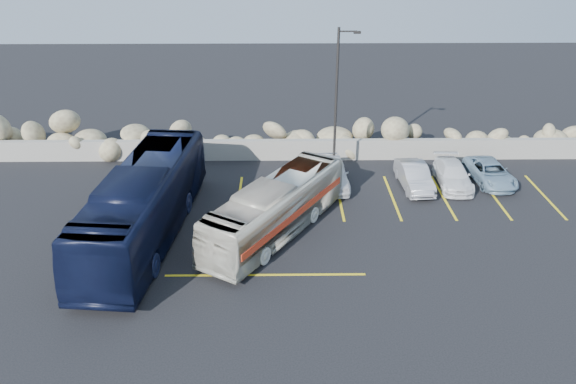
{
  "coord_description": "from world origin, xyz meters",
  "views": [
    {
      "loc": [
        -0.32,
        -18.37,
        12.91
      ],
      "look_at": [
        -0.04,
        4.0,
        1.81
      ],
      "focal_mm": 35.0,
      "sensor_mm": 36.0,
      "label": 1
    }
  ],
  "objects_px": {
    "car_c": "(453,175)",
    "car_d": "(490,173)",
    "lamppost": "(337,101)",
    "car_a": "(331,173)",
    "vintage_bus": "(276,208)",
    "tour_coach": "(144,203)",
    "car_b": "(414,176)"
  },
  "relations": [
    {
      "from": "car_a",
      "to": "tour_coach",
      "type": "bearing_deg",
      "value": -151.03
    },
    {
      "from": "lamppost",
      "to": "car_a",
      "type": "xyz_separation_m",
      "value": [
        -0.26,
        -1.0,
        -3.58
      ]
    },
    {
      "from": "vintage_bus",
      "to": "car_a",
      "type": "relative_size",
      "value": 2.16
    },
    {
      "from": "car_b",
      "to": "car_c",
      "type": "height_order",
      "value": "car_b"
    },
    {
      "from": "vintage_bus",
      "to": "car_c",
      "type": "height_order",
      "value": "vintage_bus"
    },
    {
      "from": "car_c",
      "to": "car_d",
      "type": "bearing_deg",
      "value": 11.19
    },
    {
      "from": "lamppost",
      "to": "car_d",
      "type": "relative_size",
      "value": 2.04
    },
    {
      "from": "car_d",
      "to": "vintage_bus",
      "type": "bearing_deg",
      "value": -160.09
    },
    {
      "from": "lamppost",
      "to": "car_a",
      "type": "height_order",
      "value": "lamppost"
    },
    {
      "from": "tour_coach",
      "to": "car_a",
      "type": "bearing_deg",
      "value": 36.31
    },
    {
      "from": "car_a",
      "to": "car_c",
      "type": "relative_size",
      "value": 1.06
    },
    {
      "from": "car_a",
      "to": "car_b",
      "type": "bearing_deg",
      "value": -6.45
    },
    {
      "from": "lamppost",
      "to": "car_c",
      "type": "height_order",
      "value": "lamppost"
    },
    {
      "from": "lamppost",
      "to": "vintage_bus",
      "type": "xyz_separation_m",
      "value": [
        -3.14,
        -5.99,
        -3.04
      ]
    },
    {
      "from": "car_b",
      "to": "car_d",
      "type": "bearing_deg",
      "value": 4.7
    },
    {
      "from": "vintage_bus",
      "to": "car_c",
      "type": "relative_size",
      "value": 2.28
    },
    {
      "from": "car_a",
      "to": "vintage_bus",
      "type": "bearing_deg",
      "value": -121.79
    },
    {
      "from": "vintage_bus",
      "to": "car_a",
      "type": "xyz_separation_m",
      "value": [
        2.88,
        4.99,
        -0.54
      ]
    },
    {
      "from": "vintage_bus",
      "to": "car_d",
      "type": "distance_m",
      "value": 12.57
    },
    {
      "from": "car_a",
      "to": "car_d",
      "type": "bearing_deg",
      "value": -0.14
    },
    {
      "from": "car_d",
      "to": "car_b",
      "type": "bearing_deg",
      "value": -176.67
    },
    {
      "from": "lamppost",
      "to": "vintage_bus",
      "type": "distance_m",
      "value": 7.41
    },
    {
      "from": "car_c",
      "to": "car_d",
      "type": "height_order",
      "value": "car_c"
    },
    {
      "from": "lamppost",
      "to": "tour_coach",
      "type": "relative_size",
      "value": 0.68
    },
    {
      "from": "car_b",
      "to": "car_c",
      "type": "distance_m",
      "value": 2.12
    },
    {
      "from": "lamppost",
      "to": "car_a",
      "type": "relative_size",
      "value": 1.92
    },
    {
      "from": "car_c",
      "to": "car_a",
      "type": "bearing_deg",
      "value": -177.94
    },
    {
      "from": "tour_coach",
      "to": "vintage_bus",
      "type": "bearing_deg",
      "value": 6.9
    },
    {
      "from": "car_b",
      "to": "car_c",
      "type": "xyz_separation_m",
      "value": [
        2.1,
        0.28,
        -0.05
      ]
    },
    {
      "from": "vintage_bus",
      "to": "car_d",
      "type": "xyz_separation_m",
      "value": [
        11.41,
        5.23,
        -0.71
      ]
    },
    {
      "from": "tour_coach",
      "to": "car_b",
      "type": "bearing_deg",
      "value": 25.82
    },
    {
      "from": "car_a",
      "to": "car_b",
      "type": "distance_m",
      "value": 4.33
    }
  ]
}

